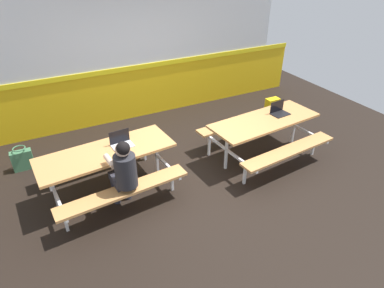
% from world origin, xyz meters
% --- Properties ---
extents(ground_plane, '(10.00, 10.00, 0.02)m').
position_xyz_m(ground_plane, '(0.00, 0.00, -0.01)').
color(ground_plane, black).
extents(accent_backdrop, '(8.00, 0.14, 2.60)m').
position_xyz_m(accent_backdrop, '(0.00, 2.61, 1.25)').
color(accent_backdrop, yellow).
rests_on(accent_backdrop, ground).
extents(picnic_table_left, '(2.07, 1.71, 0.74)m').
position_xyz_m(picnic_table_left, '(-1.38, 0.22, 0.58)').
color(picnic_table_left, tan).
rests_on(picnic_table_left, ground).
extents(picnic_table_right, '(2.07, 1.71, 0.74)m').
position_xyz_m(picnic_table_right, '(1.38, -0.02, 0.58)').
color(picnic_table_right, tan).
rests_on(picnic_table_right, ground).
extents(student_nearer, '(0.39, 0.53, 1.21)m').
position_xyz_m(student_nearer, '(-1.27, -0.33, 0.71)').
color(student_nearer, '#2D2D38').
rests_on(student_nearer, ground).
extents(laptop_silver, '(0.34, 0.25, 0.22)m').
position_xyz_m(laptop_silver, '(-1.12, 0.28, 0.79)').
color(laptop_silver, silver).
rests_on(laptop_silver, picnic_table_left).
extents(laptop_dark, '(0.34, 0.25, 0.22)m').
position_xyz_m(laptop_dark, '(1.75, 0.05, 0.79)').
color(laptop_dark, black).
rests_on(laptop_dark, picnic_table_right).
extents(backpack_dark, '(0.30, 0.22, 0.44)m').
position_xyz_m(backpack_dark, '(2.58, 1.17, 0.22)').
color(backpack_dark, yellow).
rests_on(backpack_dark, ground).
extents(tote_bag_bright, '(0.34, 0.21, 0.43)m').
position_xyz_m(tote_bag_bright, '(-2.58, 1.50, 0.19)').
color(tote_bag_bright, '#3F724C').
rests_on(tote_bag_bright, ground).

